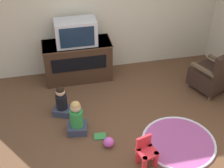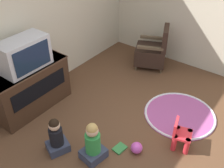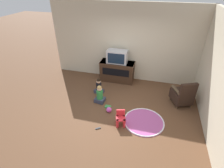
# 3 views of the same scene
# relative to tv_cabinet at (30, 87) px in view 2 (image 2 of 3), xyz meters

# --- Properties ---
(ground_plane) EXTENTS (30.00, 30.00, 0.00)m
(ground_plane) POSITION_rel_tv_cabinet_xyz_m (0.33, -1.85, -0.41)
(ground_plane) COLOR brown
(wall_back) EXTENTS (5.70, 0.12, 2.90)m
(wall_back) POSITION_rel_tv_cabinet_xyz_m (0.18, 0.35, 1.04)
(wall_back) COLOR beige
(wall_back) RESTS_ON ground_plane
(tv_cabinet) EXTENTS (1.31, 0.55, 0.79)m
(tv_cabinet) POSITION_rel_tv_cabinet_xyz_m (0.00, 0.00, 0.00)
(tv_cabinet) COLOR #382316
(tv_cabinet) RESTS_ON ground_plane
(television) EXTENTS (0.76, 0.41, 0.49)m
(television) POSITION_rel_tv_cabinet_xyz_m (0.00, -0.04, 0.63)
(television) COLOR #B7B7BC
(television) RESTS_ON tv_cabinet
(black_armchair) EXTENTS (0.75, 0.78, 0.90)m
(black_armchair) POSITION_rel_tv_cabinet_xyz_m (2.38, -0.96, -0.06)
(black_armchair) COLOR brown
(black_armchair) RESTS_ON ground_plane
(yellow_kid_chair) EXTENTS (0.32, 0.31, 0.46)m
(yellow_kid_chair) POSITION_rel_tv_cabinet_xyz_m (0.68, -2.39, -0.21)
(yellow_kid_chair) COLOR red
(yellow_kid_chair) RESTS_ON ground_plane
(play_mat) EXTENTS (1.18, 1.18, 0.04)m
(play_mat) POSITION_rel_tv_cabinet_xyz_m (1.31, -2.11, -0.40)
(play_mat) COLOR #A54C8C
(play_mat) RESTS_ON ground_plane
(child_watching_left) EXTENTS (0.37, 0.35, 0.57)m
(child_watching_left) POSITION_rel_tv_cabinet_xyz_m (-0.42, -1.04, -0.16)
(child_watching_left) COLOR #33384C
(child_watching_left) RESTS_ON ground_plane
(child_watching_center) EXTENTS (0.35, 0.32, 0.62)m
(child_watching_center) POSITION_rel_tv_cabinet_xyz_m (-0.22, -1.53, -0.14)
(child_watching_center) COLOR #33384C
(child_watching_center) RESTS_ON ground_plane
(toy_ball) EXTENTS (0.17, 0.17, 0.17)m
(toy_ball) POSITION_rel_tv_cabinet_xyz_m (0.22, -1.96, -0.32)
(toy_ball) COLOR #CC4CB2
(toy_ball) RESTS_ON ground_plane
(book) EXTENTS (0.20, 0.16, 0.02)m
(book) POSITION_rel_tv_cabinet_xyz_m (0.12, -1.74, -0.39)
(book) COLOR #337F3D
(book) RESTS_ON ground_plane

